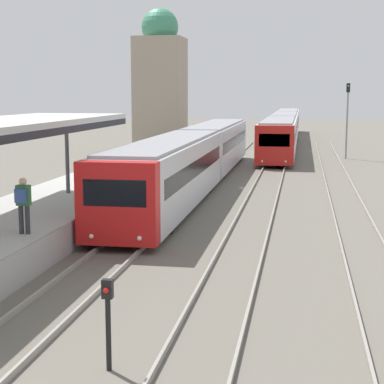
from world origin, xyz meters
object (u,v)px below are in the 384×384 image
train_near (197,155)px  signal_post_near (108,314)px  signal_mast_far (347,112)px  train_far (284,127)px  person_on_platform (23,201)px

train_near → signal_post_near: bearing=-84.5°
train_near → signal_mast_far: bearing=60.6°
train_far → signal_post_near: 55.38m
train_far → signal_mast_far: 15.62m
train_near → signal_mast_far: 18.85m
signal_mast_far → train_far: bearing=109.9°
person_on_platform → signal_mast_far: 36.27m
signal_post_near → signal_mast_far: 41.43m
person_on_platform → signal_post_near: 7.87m
person_on_platform → signal_post_near: person_on_platform is taller
train_far → signal_mast_far: size_ratio=7.75×
train_near → signal_mast_far: signal_mast_far is taller
train_far → signal_post_near: train_far is taller
signal_post_near → signal_mast_far: bearing=80.5°
person_on_platform → train_far: size_ratio=0.04×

